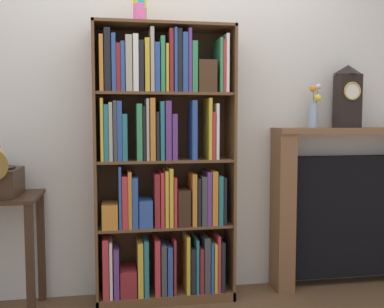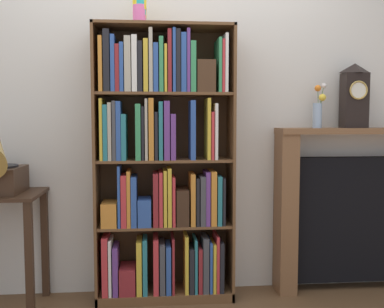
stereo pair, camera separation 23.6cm
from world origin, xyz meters
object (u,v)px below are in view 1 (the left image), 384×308
at_px(cup_stack, 140,7).
at_px(bookshelf, 162,170).
at_px(mantel_clock, 348,96).
at_px(flower_vase, 314,109).
at_px(fireplace_mantel, 352,208).

bearing_deg(cup_stack, bookshelf, 6.36).
distance_m(mantel_clock, flower_vase, 0.26).
xyz_separation_m(bookshelf, flower_vase, (1.06, 0.04, 0.40)).
xyz_separation_m(bookshelf, mantel_clock, (1.31, 0.04, 0.49)).
xyz_separation_m(bookshelf, fireplace_mantel, (1.38, 0.06, -0.31)).
height_order(bookshelf, mantel_clock, bookshelf).
height_order(fireplace_mantel, flower_vase, flower_vase).
height_order(bookshelf, flower_vase, bookshelf).
bearing_deg(mantel_clock, bookshelf, -178.39).
xyz_separation_m(cup_stack, mantel_clock, (1.45, 0.05, -0.54)).
height_order(mantel_clock, flower_vase, mantel_clock).
distance_m(bookshelf, fireplace_mantel, 1.42).
relative_size(cup_stack, flower_vase, 0.67).
xyz_separation_m(bookshelf, cup_stack, (-0.14, -0.02, 1.03)).
distance_m(cup_stack, fireplace_mantel, 2.03).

